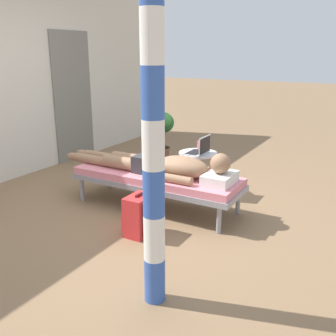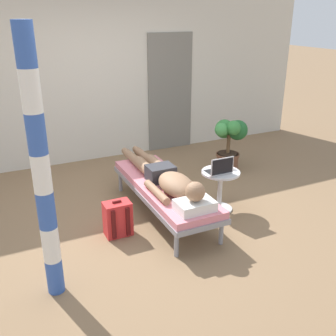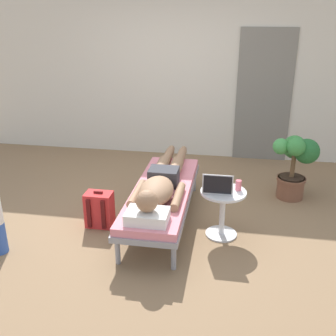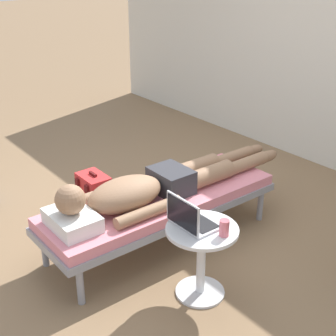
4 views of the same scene
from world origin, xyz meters
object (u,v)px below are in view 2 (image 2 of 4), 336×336
object	(u,v)px
potted_plant	(230,140)
drink_glass	(229,164)
laptop	(219,169)
lounge_chair	(164,189)
person_reclining	(167,178)
porch_post	(42,173)
side_table	(220,184)
backpack	(118,219)

from	to	relation	value
potted_plant	drink_glass	bearing A→B (deg)	-124.20
laptop	drink_glass	size ratio (longest dim) A/B	2.82
drink_glass	potted_plant	xyz separation A→B (m)	(0.71, 1.05, -0.08)
potted_plant	laptop	bearing A→B (deg)	-128.79
lounge_chair	person_reclining	world-z (taller)	person_reclining
porch_post	side_table	bearing A→B (deg)	17.92
side_table	backpack	distance (m)	1.37
side_table	backpack	size ratio (longest dim) A/B	1.23
laptop	lounge_chair	bearing A→B (deg)	159.07
drink_glass	porch_post	bearing A→B (deg)	-162.08
person_reclining	lounge_chair	bearing A→B (deg)	90.00
potted_plant	person_reclining	bearing A→B (deg)	-147.31
drink_glass	backpack	distance (m)	1.56
laptop	drink_glass	xyz separation A→B (m)	(0.21, 0.10, -0.00)
lounge_chair	person_reclining	xyz separation A→B (m)	(0.00, -0.09, 0.17)
lounge_chair	porch_post	distance (m)	1.92
lounge_chair	porch_post	world-z (taller)	porch_post
laptop	backpack	world-z (taller)	laptop
laptop	potted_plant	size ratio (longest dim) A/B	0.37
side_table	drink_glass	world-z (taller)	drink_glass
lounge_chair	laptop	size ratio (longest dim) A/B	6.34
laptop	potted_plant	xyz separation A→B (m)	(0.92, 1.14, -0.09)
drink_glass	porch_post	world-z (taller)	porch_post
person_reclining	drink_glass	size ratio (longest dim) A/B	19.74
potted_plant	lounge_chair	bearing A→B (deg)	-149.65
backpack	side_table	bearing A→B (deg)	0.92
potted_plant	porch_post	distance (m)	3.60
laptop	backpack	bearing A→B (deg)	178.70
lounge_chair	backpack	world-z (taller)	backpack
backpack	potted_plant	distance (m)	2.50
potted_plant	porch_post	size ratio (longest dim) A/B	0.36
lounge_chair	potted_plant	xyz separation A→B (m)	(1.55, 0.91, 0.15)
lounge_chair	drink_glass	xyz separation A→B (m)	(0.84, -0.14, 0.23)
lounge_chair	backpack	size ratio (longest dim) A/B	4.63
person_reclining	backpack	world-z (taller)	person_reclining
person_reclining	drink_glass	world-z (taller)	person_reclining
lounge_chair	potted_plant	bearing A→B (deg)	30.35
side_table	potted_plant	xyz separation A→B (m)	(0.86, 1.09, 0.14)
person_reclining	potted_plant	distance (m)	1.84
lounge_chair	person_reclining	size ratio (longest dim) A/B	0.91
lounge_chair	drink_glass	bearing A→B (deg)	-9.49
side_table	drink_glass	xyz separation A→B (m)	(0.15, 0.05, 0.22)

